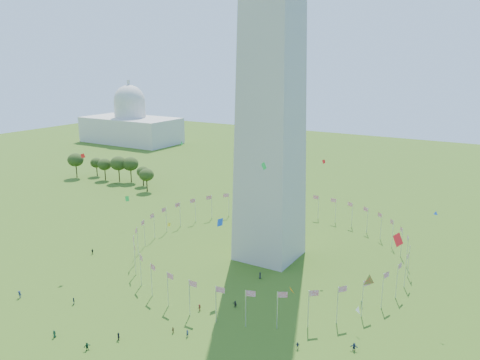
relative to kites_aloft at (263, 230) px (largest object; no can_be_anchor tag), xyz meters
name	(u,v)px	position (x,y,z in m)	size (l,w,h in m)	color
ground	(162,336)	(-11.45, -24.54, -18.68)	(600.00, 600.00, 0.00)	#315313
flag_ring	(269,242)	(-11.45, 25.46, -14.18)	(80.24, 80.24, 9.00)	silver
capitol_building	(130,111)	(-191.45, 155.46, 4.32)	(70.00, 35.00, 46.00)	beige
crowd	(202,327)	(-5.31, -18.51, -17.83)	(101.87, 54.33, 1.90)	#1D2645
kites_aloft	(263,230)	(0.00, 0.00, 0.00)	(111.70, 66.05, 28.43)	orange
tree_line_west	(114,170)	(-118.12, 66.25, -12.98)	(55.68, 16.04, 12.55)	#374F1A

